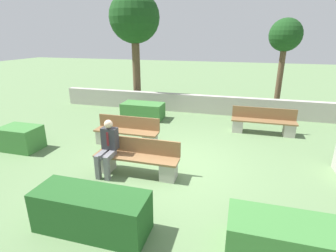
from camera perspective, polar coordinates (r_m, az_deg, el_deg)
The scene contains 12 objects.
ground_plane at distance 7.10m, azimuth 0.47°, elevation -8.30°, with size 60.00×60.00×0.00m, color #607F51.
perimeter_wall at distance 11.74m, azimuth 7.11°, elevation 4.78°, with size 13.21×0.30×0.79m.
bench_front at distance 6.55m, azimuth -6.82°, elevation -7.50°, with size 2.11×0.48×0.88m.
bench_left_side at distance 9.75m, azimuth 20.00°, elevation 0.51°, with size 2.17×0.49×0.88m.
bench_right_side at distance 8.28m, azimuth -8.95°, elevation -1.78°, with size 2.03×0.48×0.88m.
person_seated_man at distance 6.54m, azimuth -12.98°, elevation -4.03°, with size 0.38×0.63×1.36m.
hedge_block_near_right at distance 4.96m, azimuth -16.30°, elevation -17.42°, with size 2.01×0.73×0.75m.
hedge_block_mid_left at distance 10.88m, azimuth -5.47°, elevation 3.31°, with size 1.68×0.87×0.65m.
hedge_block_mid_right at distance 4.75m, azimuth 23.76°, elevation -21.49°, with size 1.70×0.83×0.60m.
hedge_block_far_left at distance 9.03m, azimuth -29.34°, elevation -2.31°, with size 1.12×0.79×0.71m.
tree_leftmost at distance 12.98m, azimuth -7.31°, elevation 22.05°, with size 2.31×2.31×5.21m.
tree_center_left at distance 12.57m, azimuth 24.16°, elevation 17.09°, with size 1.36×1.36×3.98m.
Camera 1 is at (1.64, -6.09, 3.26)m, focal length 28.00 mm.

